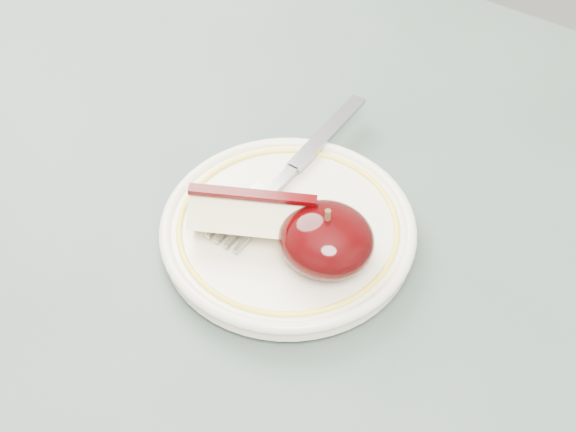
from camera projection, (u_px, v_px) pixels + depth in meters
The scene contains 5 objects.
table at pixel (245, 399), 0.59m from camera, with size 0.90×0.90×0.75m.
plate at pixel (288, 229), 0.57m from camera, with size 0.18×0.18×0.02m.
apple_half at pixel (326, 239), 0.53m from camera, with size 0.07×0.06×0.05m.
apple_wedge at pixel (253, 215), 0.55m from camera, with size 0.09×0.07×0.04m.
fork at pixel (292, 170), 0.60m from camera, with size 0.03×0.19×0.00m.
Camera 1 is at (0.19, -0.23, 1.19)m, focal length 50.00 mm.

